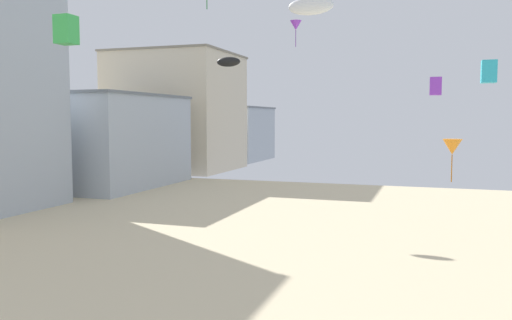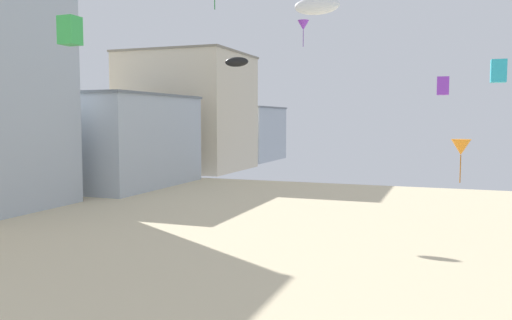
{
  "view_description": "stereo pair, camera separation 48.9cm",
  "coord_description": "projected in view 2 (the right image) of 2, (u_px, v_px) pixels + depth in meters",
  "views": [
    {
      "loc": [
        10.38,
        -2.2,
        7.84
      ],
      "look_at": [
        4.45,
        15.26,
        6.37
      ],
      "focal_mm": 36.47,
      "sensor_mm": 36.0,
      "label": 1
    },
    {
      "loc": [
        10.85,
        -2.03,
        7.84
      ],
      "look_at": [
        4.45,
        15.26,
        6.37
      ],
      "focal_mm": 36.47,
      "sensor_mm": 36.0,
      "label": 2
    }
  ],
  "objects": [
    {
      "name": "kite_cyan_box",
      "position": [
        498.0,
        71.0,
        35.11
      ],
      "size": [
        0.98,
        0.98,
        1.54
      ],
      "color": "#2DB7CC"
    },
    {
      "name": "kite_black_parafoil",
      "position": [
        237.0,
        62.0,
        43.55
      ],
      "size": [
        2.1,
        0.58,
        0.81
      ],
      "color": "black"
    },
    {
      "name": "kite_white_parafoil",
      "position": [
        317.0,
        6.0,
        31.46
      ],
      "size": [
        2.81,
        0.78,
        1.09
      ],
      "color": "white"
    },
    {
      "name": "boardwalk_hotel_far",
      "position": [
        108.0,
        140.0,
        61.49
      ],
      "size": [
        15.99,
        18.28,
        10.66
      ],
      "color": "#ADB7C1",
      "rests_on": "ground"
    },
    {
      "name": "kite_orange_delta",
      "position": [
        461.0,
        147.0,
        35.43
      ],
      "size": [
        1.32,
        1.32,
        2.99
      ],
      "color": "orange"
    },
    {
      "name": "kite_purple_delta",
      "position": [
        303.0,
        25.0,
        38.46
      ],
      "size": [
        0.85,
        0.85,
        1.92
      ],
      "color": "purple"
    },
    {
      "name": "kite_purple_box",
      "position": [
        443.0,
        86.0,
        30.66
      ],
      "size": [
        0.68,
        0.68,
        1.07
      ],
      "color": "purple"
    },
    {
      "name": "boardwalk_hotel_distant",
      "position": [
        188.0,
        112.0,
        80.24
      ],
      "size": [
        17.46,
        16.35,
        17.77
      ],
      "color": "beige",
      "rests_on": "ground"
    },
    {
      "name": "kite_green_box",
      "position": [
        70.0,
        31.0,
        21.14
      ],
      "size": [
        0.73,
        0.73,
        1.15
      ],
      "color": "green"
    },
    {
      "name": "boardwalk_hotel_furthest",
      "position": [
        237.0,
        133.0,
        99.02
      ],
      "size": [
        15.11,
        16.21,
        10.07
      ],
      "color": "#ADB7C1",
      "rests_on": "ground"
    }
  ]
}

